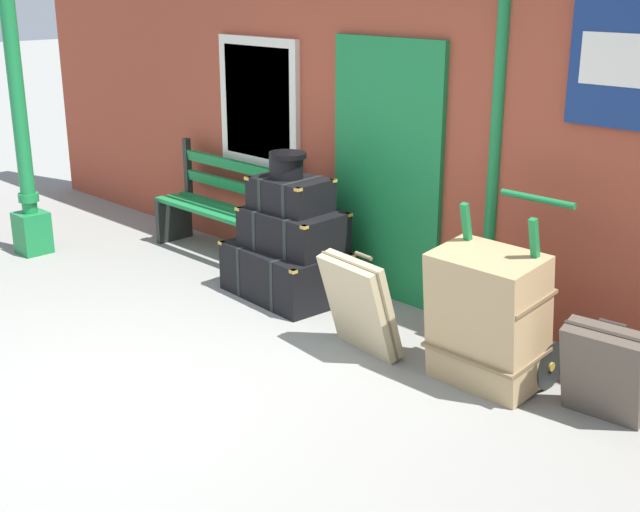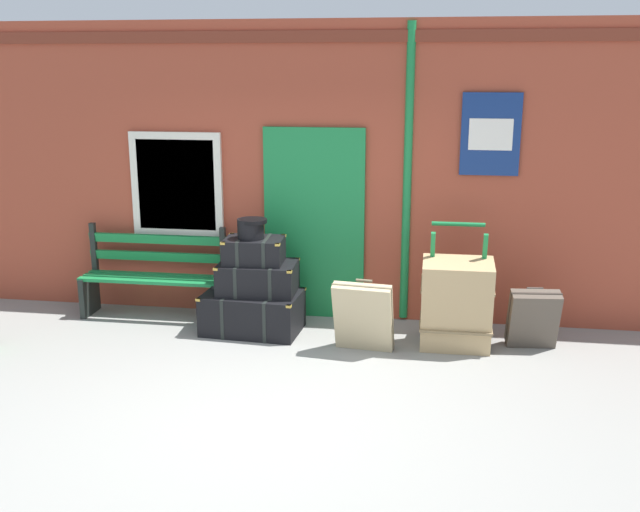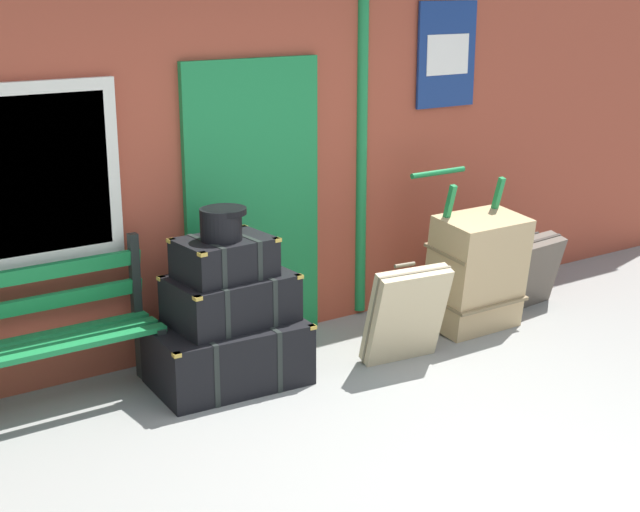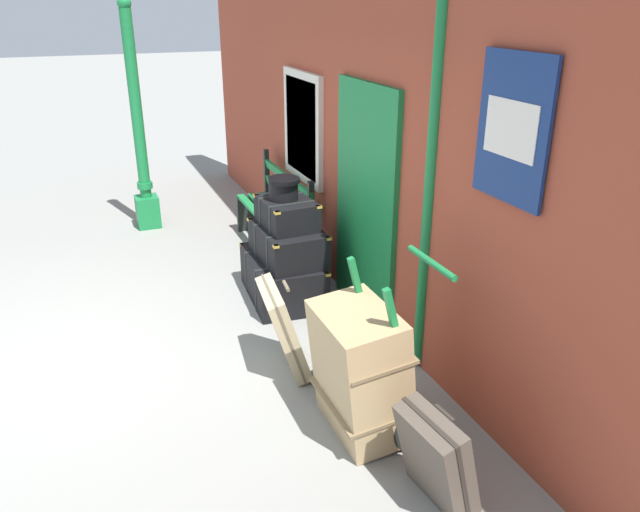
% 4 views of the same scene
% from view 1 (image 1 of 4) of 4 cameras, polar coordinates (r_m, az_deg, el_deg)
% --- Properties ---
extents(ground_plane, '(60.00, 60.00, 0.00)m').
position_cam_1_polar(ground_plane, '(5.68, -12.47, -8.66)').
color(ground_plane, gray).
extents(brick_facade, '(10.40, 0.35, 3.20)m').
position_cam_1_polar(brick_facade, '(6.86, 5.35, 10.39)').
color(brick_facade, '#9E422D').
rests_on(brick_facade, ground).
extents(lamp_post, '(0.28, 0.28, 2.75)m').
position_cam_1_polar(lamp_post, '(8.38, -19.39, 6.94)').
color(lamp_post, '#197A3D').
rests_on(lamp_post, ground).
extents(platform_bench, '(1.60, 0.43, 1.01)m').
position_cam_1_polar(platform_bench, '(8.02, -6.43, 3.09)').
color(platform_bench, '#197A3D').
rests_on(platform_bench, ground).
extents(steamer_trunk_base, '(1.05, 0.72, 0.43)m').
position_cam_1_polar(steamer_trunk_base, '(7.01, -2.34, -1.06)').
color(steamer_trunk_base, black).
rests_on(steamer_trunk_base, ground).
extents(steamer_trunk_middle, '(0.82, 0.57, 0.33)m').
position_cam_1_polar(steamer_trunk_middle, '(6.88, -1.81, 1.82)').
color(steamer_trunk_middle, black).
rests_on(steamer_trunk_middle, steamer_trunk_base).
extents(steamer_trunk_top, '(0.63, 0.48, 0.27)m').
position_cam_1_polar(steamer_trunk_top, '(6.83, -2.00, 4.22)').
color(steamer_trunk_top, black).
rests_on(steamer_trunk_top, steamer_trunk_middle).
extents(round_hatbox, '(0.31, 0.29, 0.21)m').
position_cam_1_polar(round_hatbox, '(6.78, -2.27, 6.26)').
color(round_hatbox, black).
rests_on(round_hatbox, steamer_trunk_top).
extents(porters_trolley, '(0.71, 0.67, 1.18)m').
position_cam_1_polar(porters_trolley, '(5.72, 12.13, -5.43)').
color(porters_trolley, black).
rests_on(porters_trolley, ground).
extents(large_brown_trunk, '(0.70, 0.53, 0.92)m').
position_cam_1_polar(large_brown_trunk, '(5.51, 11.23, -4.16)').
color(large_brown_trunk, tan).
rests_on(large_brown_trunk, ground).
extents(suitcase_caramel, '(0.61, 0.40, 0.73)m').
position_cam_1_polar(suitcase_caramel, '(5.89, 2.71, -3.37)').
color(suitcase_caramel, tan).
rests_on(suitcase_caramel, ground).
extents(suitcase_umber, '(0.51, 0.37, 0.62)m').
position_cam_1_polar(suitcase_umber, '(5.33, 18.64, -7.42)').
color(suitcase_umber, '#51473D').
rests_on(suitcase_umber, ground).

